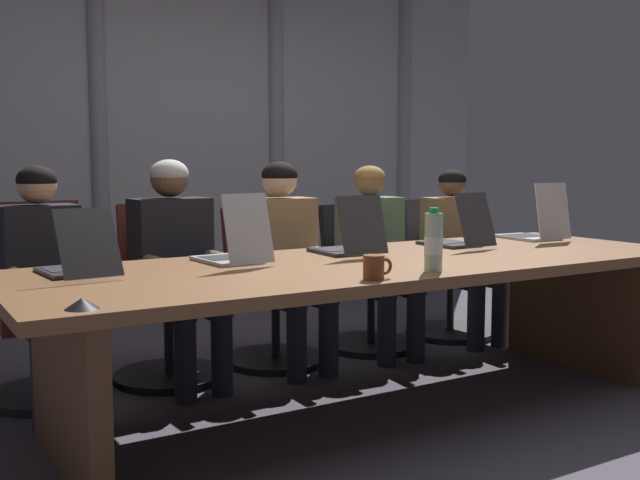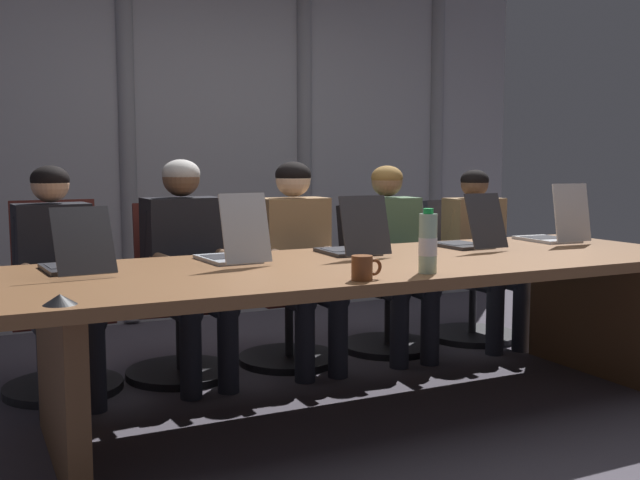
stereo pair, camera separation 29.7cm
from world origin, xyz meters
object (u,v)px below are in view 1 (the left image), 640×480
Objects in this scene: laptop_center at (348,243)px; laptop_right_end at (535,229)px; laptop_left_mid at (233,250)px; coffee_mug_near at (375,267)px; laptop_left_end at (77,262)px; water_bottle_primary at (434,243)px; laptop_right_mid at (457,236)px; office_chair_center at (271,304)px; person_right_end at (460,245)px; office_chair_right_end at (446,284)px; office_chair_left_mid at (166,314)px; person_left_end at (45,272)px; conference_mic_left_side at (82,304)px; person_right_mid at (376,247)px; office_chair_left_end at (46,325)px; office_chair_right_mid at (366,294)px; person_left_mid at (177,257)px; person_center at (286,250)px.

laptop_right_end reaches higher than laptop_center.
laptop_left_mid reaches higher than coffee_mug_near.
laptop_left_end is 1.73× the size of water_bottle_primary.
coffee_mug_near is at bearing 116.38° from laptop_right_end.
laptop_left_end is 2.00m from laptop_right_mid.
office_chair_center is 0.81× the size of person_right_end.
laptop_right_end reaches higher than office_chair_right_end.
laptop_center is at bearing -0.09° from office_chair_center.
laptop_center is at bearing 93.19° from laptop_right_end.
laptop_right_mid is (2.00, -0.03, 0.00)m from laptop_left_end.
laptop_left_mid is at bearing -39.37° from office_chair_center.
laptop_center reaches higher than office_chair_left_mid.
laptop_right_mid is 1.11m from office_chair_right_end.
person_left_end reaches higher than office_chair_center.
laptop_left_end is 1.31m from laptop_center.
laptop_left_end reaches higher than office_chair_right_end.
coffee_mug_near is at bearing 32.50° from person_left_end.
laptop_right_end is 3.77× the size of conference_mic_left_side.
person_right_end is at bearing 5.47° from laptop_right_end.
laptop_right_end is 3.19× the size of coffee_mug_near.
person_right_mid is at bearing -42.68° from laptop_center.
person_right_mid is 1.03× the size of person_right_end.
office_chair_center is at bearing 90.77° from office_chair_left_end.
office_chair_right_mid is (0.68, -0.00, -0.00)m from office_chair_center.
person_left_mid is 1.46m from water_bottle_primary.
person_right_end is at bearing 69.28° from office_chair_right_mid.
office_chair_left_mid is (-1.98, 0.78, -0.43)m from laptop_right_end.
person_left_mid is (0.02, -0.15, 0.33)m from office_chair_left_mid.
person_right_mid reaches higher than office_chair_right_mid.
laptop_right_end is 0.35× the size of person_center.
laptop_right_mid is 2.25m from conference_mic_left_side.
laptop_center is 1.48× the size of water_bottle_primary.
laptop_left_end is at bearing 153.01° from water_bottle_primary.
coffee_mug_near is (-0.96, -1.33, 0.11)m from person_right_mid.
office_chair_right_end reaches higher than office_chair_right_mid.
laptop_center is 0.41× the size of office_chair_left_end.
office_chair_center is 1.34m from office_chair_right_end.
person_center is (-0.69, 0.66, -0.10)m from laptop_right_mid.
person_right_mid reaches higher than office_chair_center.
water_bottle_primary is (1.31, -1.29, 0.19)m from person_left_end.
coffee_mug_near is at bearing -161.92° from laptop_left_mid.
office_chair_right_mid is at bearing -37.86° from laptop_center.
water_bottle_primary is at bearing -31.02° from office_chair_right_mid.
office_chair_left_mid reaches higher than coffee_mug_near.
laptop_right_mid reaches higher than office_chair_right_mid.
laptop_center is 0.44× the size of office_chair_right_mid.
laptop_left_mid is 0.37× the size of person_right_mid.
office_chair_left_mid is (-1.36, 0.81, -0.42)m from laptop_right_mid.
person_right_mid is at bearing -81.57° from office_chair_right_end.
person_left_end reaches higher than laptop_center.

